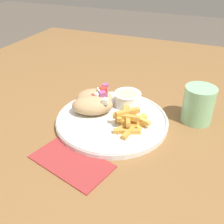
# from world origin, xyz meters

# --- Properties ---
(table) EXTENTS (1.49, 1.49, 0.71)m
(table) POSITION_xyz_m (0.00, 0.00, 0.66)
(table) COLOR brown
(table) RESTS_ON ground_plane
(napkin) EXTENTS (0.19, 0.14, 0.00)m
(napkin) POSITION_xyz_m (-0.05, -0.22, 0.72)
(napkin) COLOR maroon
(napkin) RESTS_ON table
(plate) EXTENTS (0.29, 0.29, 0.02)m
(plate) POSITION_xyz_m (-0.03, -0.05, 0.72)
(plate) COLOR white
(plate) RESTS_ON table
(pita_sandwich_near) EXTENTS (0.13, 0.11, 0.06)m
(pita_sandwich_near) POSITION_xyz_m (-0.09, -0.04, 0.75)
(pita_sandwich_near) COLOR tan
(pita_sandwich_near) RESTS_ON plate
(pita_sandwich_far) EXTENTS (0.12, 0.11, 0.06)m
(pita_sandwich_far) POSITION_xyz_m (-0.10, -0.01, 0.75)
(pita_sandwich_far) COLOR tan
(pita_sandwich_far) RESTS_ON plate
(fries_pile) EXTENTS (0.10, 0.13, 0.04)m
(fries_pile) POSITION_xyz_m (0.02, -0.06, 0.74)
(fries_pile) COLOR gold
(fries_pile) RESTS_ON plate
(sauce_ramekin) EXTENTS (0.08, 0.08, 0.04)m
(sauce_ramekin) POSITION_xyz_m (-0.02, 0.03, 0.75)
(sauce_ramekin) COLOR white
(sauce_ramekin) RESTS_ON plate
(water_glass) EXTENTS (0.08, 0.08, 0.10)m
(water_glass) POSITION_xyz_m (0.17, 0.05, 0.76)
(water_glass) COLOR #8CCC93
(water_glass) RESTS_ON table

